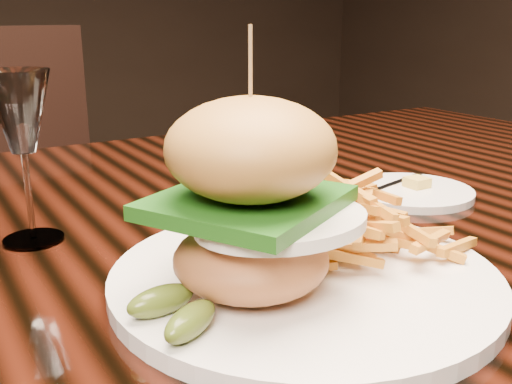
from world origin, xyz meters
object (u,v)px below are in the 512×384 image
wine_glass (20,118)px  chair_far (31,196)px  far_dish (258,148)px  burger_plate (298,227)px  dining_table (242,256)px

wine_glass → chair_far: size_ratio=0.19×
chair_far → far_dish: bearing=-85.2°
burger_plate → far_dish: size_ratio=1.38×
dining_table → chair_far: bearing=96.5°
wine_glass → far_dish: bearing=27.1°
dining_table → chair_far: (-0.10, 0.89, -0.13)m
burger_plate → chair_far: bearing=74.6°
dining_table → wine_glass: (-0.26, -0.01, 0.21)m
dining_table → far_dish: bearing=53.4°
far_dish → chair_far: chair_far is taller
burger_plate → wine_glass: (-0.17, 0.24, 0.07)m
wine_glass → far_dish: size_ratio=0.73×
wine_glass → far_dish: wine_glass is taller
burger_plate → far_dish: 0.50m
dining_table → chair_far: size_ratio=1.68×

